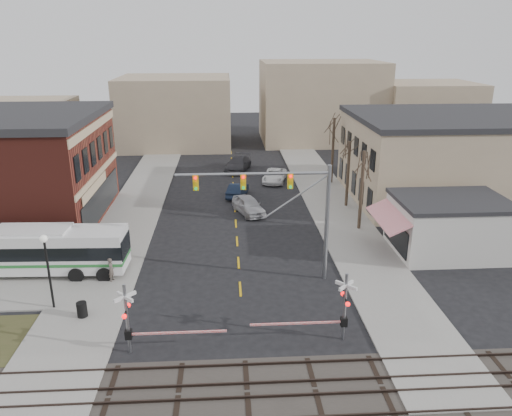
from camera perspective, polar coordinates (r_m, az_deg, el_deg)
The scene contains 22 objects.
ground at distance 31.46m, azimuth -1.69°, elevation -10.99°, with size 160.00×160.00×0.00m, color black.
sidewalk_west at distance 50.50m, azimuth -13.32°, elevation 0.51°, with size 5.00×60.00×0.12m, color gray.
sidewalk_east at distance 50.79m, azimuth 8.29°, elevation 0.95°, with size 5.00×60.00×0.12m, color gray.
ballast_strip at distance 24.86m, azimuth -1.01°, elevation -20.24°, with size 160.00×5.00×0.06m, color #332D28.
rail_tracks at distance 24.81m, azimuth -1.01°, elevation -20.08°, with size 160.00×3.91×0.14m.
tan_building at distance 53.65m, azimuth 21.76°, elevation 5.41°, with size 20.30×15.30×8.50m.
awning_shop at distance 40.44m, azimuth 21.17°, elevation -1.87°, with size 9.74×6.20×4.30m.
tree_east_a at distance 42.59m, azimuth 11.96°, elevation 1.98°, with size 0.28×0.28×6.75m.
tree_east_b at distance 48.29m, azimuth 10.46°, elevation 3.85°, with size 0.28×0.28×6.30m.
tree_east_c at distance 55.79m, azimuth 8.77°, elevation 6.49°, with size 0.28×0.28×7.20m.
transit_bus at distance 37.62m, azimuth -23.99°, elevation -4.39°, with size 12.60×3.19×3.22m.
traffic_signal_mast at distance 32.24m, azimuth 3.46°, elevation 0.95°, with size 9.94×0.30×8.00m.
rr_crossing_west at distance 26.99m, azimuth -13.61°, elevation -12.28°, with size 5.60×1.36×4.00m.
rr_crossing_east at distance 27.60m, azimuth 9.23°, elevation -11.20°, with size 5.60×1.36×4.00m.
street_lamp at distance 31.89m, azimuth -22.83°, elevation -5.19°, with size 0.44×0.44×4.74m.
trash_bin at distance 31.54m, azimuth -19.27°, elevation -10.89°, with size 0.60×0.60×0.90m, color black.
car_a at distance 46.34m, azimuth -0.85°, elevation 0.32°, with size 1.90×4.72×1.61m, color #ACACB1.
car_b at distance 51.28m, azimuth -2.13°, elevation 2.08°, with size 1.49×4.28×1.41m, color #152136.
car_c at distance 56.52m, azimuth 2.14°, elevation 3.70°, with size 2.31×5.00×1.39m, color white.
car_d at distance 61.26m, azimuth -2.07°, elevation 5.08°, with size 2.37×5.82×1.69m, color #37363B.
pedestrian_near at distance 35.00m, azimuth -16.20°, elevation -6.76°, with size 0.60×0.39×1.65m, color #534942.
pedestrian_far at distance 38.37m, azimuth -18.07°, elevation -4.50°, with size 0.86×0.67×1.78m, color #33375A.
Camera 1 is at (-0.78, -27.17, 15.85)m, focal length 35.00 mm.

